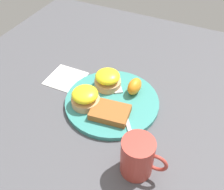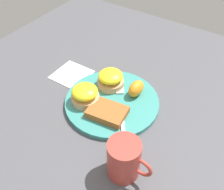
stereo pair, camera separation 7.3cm
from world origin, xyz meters
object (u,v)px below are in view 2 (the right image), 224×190
(sandwich_benedict_left, at_px, (111,79))
(orange_wedge, at_px, (136,88))
(sandwich_benedict_right, at_px, (85,95))
(cup, at_px, (124,159))
(hashbrown_patty, at_px, (107,112))
(fork, at_px, (121,107))

(sandwich_benedict_left, distance_m, orange_wedge, 0.08)
(sandwich_benedict_right, relative_size, cup, 0.75)
(sandwich_benedict_left, bearing_deg, hashbrown_patty, -60.74)
(hashbrown_patty, xyz_separation_m, orange_wedge, (0.02, 0.11, 0.01))
(hashbrown_patty, bearing_deg, sandwich_benedict_left, 119.26)
(hashbrown_patty, height_order, orange_wedge, orange_wedge)
(sandwich_benedict_right, xyz_separation_m, fork, (0.10, 0.03, -0.02))
(orange_wedge, distance_m, cup, 0.25)
(cup, bearing_deg, fork, 123.75)
(orange_wedge, bearing_deg, hashbrown_patty, -102.32)
(hashbrown_patty, bearing_deg, sandwich_benedict_right, 173.84)
(sandwich_benedict_left, distance_m, sandwich_benedict_right, 0.10)
(sandwich_benedict_right, bearing_deg, fork, 19.30)
(hashbrown_patty, height_order, cup, cup)
(hashbrown_patty, bearing_deg, orange_wedge, 77.68)
(sandwich_benedict_left, xyz_separation_m, cup, (0.18, -0.22, 0.01))
(orange_wedge, height_order, cup, cup)
(orange_wedge, xyz_separation_m, cup, (0.10, -0.23, 0.01))
(fork, relative_size, cup, 1.91)
(fork, bearing_deg, cup, -56.25)
(sandwich_benedict_right, bearing_deg, hashbrown_patty, -6.16)
(sandwich_benedict_right, relative_size, hashbrown_patty, 0.78)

